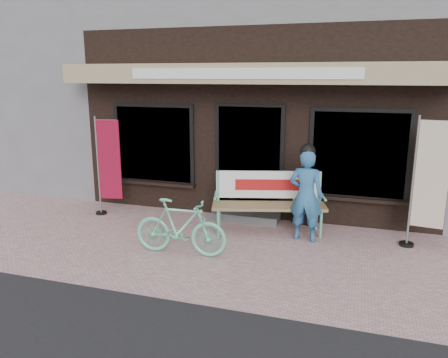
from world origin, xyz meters
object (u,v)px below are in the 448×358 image
(nobori_red, at_px, (108,165))
(nobori_cream, at_px, (428,182))
(bench, at_px, (269,197))
(bicycle, at_px, (180,227))
(person, at_px, (306,194))
(menu_stand, at_px, (304,199))

(nobori_red, distance_m, nobori_cream, 5.74)
(bench, height_order, bicycle, bench)
(person, relative_size, bicycle, 1.12)
(bicycle, bearing_deg, nobori_cream, -71.59)
(bench, height_order, nobori_cream, nobori_cream)
(person, distance_m, menu_stand, 0.85)
(nobori_red, relative_size, nobori_cream, 0.92)
(bench, height_order, nobori_red, nobori_red)
(nobori_cream, relative_size, menu_stand, 2.19)
(bench, xyz_separation_m, nobori_cream, (2.53, -0.04, 0.47))
(bench, xyz_separation_m, person, (0.68, -0.25, 0.18))
(nobori_cream, bearing_deg, bench, -173.16)
(bicycle, distance_m, nobori_red, 2.63)
(bench, relative_size, nobori_cream, 0.95)
(person, height_order, nobori_red, nobori_red)
(bench, relative_size, person, 1.23)
(person, xyz_separation_m, menu_stand, (-0.12, 0.79, -0.31))
(bicycle, bearing_deg, menu_stand, -42.53)
(nobori_cream, height_order, menu_stand, nobori_cream)
(nobori_cream, xyz_separation_m, menu_stand, (-1.97, 0.58, -0.60))
(nobori_red, height_order, nobori_cream, nobori_cream)
(bicycle, bearing_deg, bench, -39.71)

